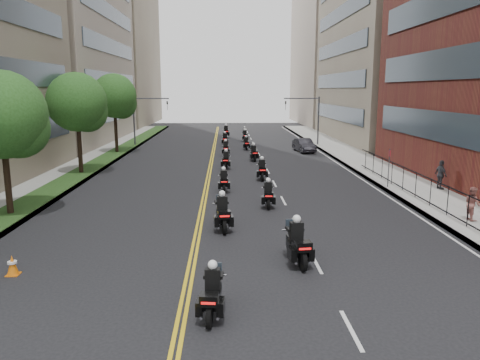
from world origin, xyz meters
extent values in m
plane|color=black|center=(0.00, 0.00, 0.00)|extent=(160.00, 160.00, 0.00)
cube|color=gray|center=(12.00, 25.00, 0.07)|extent=(4.00, 90.00, 0.15)
cube|color=gray|center=(-12.00, 25.00, 0.07)|extent=(4.00, 90.00, 0.15)
cube|color=#203C15|center=(-11.20, 25.00, 0.17)|extent=(2.00, 90.00, 0.04)
cube|color=#333F4C|center=(13.95, 17.00, 3.50)|extent=(0.12, 25.80, 1.80)
cube|color=#333F4C|center=(13.95, 17.00, 7.50)|extent=(0.12, 25.80, 1.80)
cube|color=#333F4C|center=(13.95, 17.00, 11.50)|extent=(0.12, 25.80, 1.80)
cube|color=gray|center=(21.50, 48.00, 15.00)|extent=(15.00, 28.00, 30.00)
cube|color=#333F4C|center=(13.95, 48.00, 3.50)|extent=(0.12, 24.08, 1.80)
cube|color=#333F4C|center=(13.95, 48.00, 7.50)|extent=(0.12, 24.08, 1.80)
cube|color=#333F4C|center=(13.95, 48.00, 11.50)|extent=(0.12, 24.08, 1.80)
cube|color=#333F4C|center=(13.95, 48.00, 15.50)|extent=(0.12, 24.08, 1.80)
cube|color=#AD9C8B|center=(21.50, 78.00, 13.00)|extent=(15.00, 28.00, 26.00)
cube|color=#333F4C|center=(-13.95, 48.00, 3.50)|extent=(0.12, 24.08, 1.80)
cube|color=#333F4C|center=(-13.95, 48.00, 7.50)|extent=(0.12, 24.08, 1.80)
cube|color=#333F4C|center=(-13.95, 48.00, 11.50)|extent=(0.12, 24.08, 1.80)
cube|color=#333F4C|center=(-13.95, 48.00, 15.50)|extent=(0.12, 24.08, 1.80)
cube|color=gray|center=(-22.00, 78.00, 13.00)|extent=(16.00, 28.00, 26.00)
cube|color=black|center=(11.00, 12.00, 1.60)|extent=(0.05, 28.00, 0.05)
cube|color=black|center=(11.00, 12.00, 0.30)|extent=(0.05, 28.00, 0.05)
cylinder|color=black|center=(-11.20, 12.00, 2.42)|extent=(0.32, 0.32, 4.83)
sphere|color=#224D19|center=(-11.20, 12.00, 5.18)|extent=(4.40, 4.40, 4.40)
sphere|color=#224D19|center=(-10.60, 12.40, 4.49)|extent=(3.08, 3.08, 3.08)
cylinder|color=black|center=(-11.20, 24.00, 2.55)|extent=(0.32, 0.32, 5.11)
sphere|color=#224D19|center=(-11.20, 24.00, 5.47)|extent=(4.40, 4.40, 4.40)
sphere|color=#224D19|center=(-10.60, 24.40, 4.75)|extent=(3.08, 3.08, 3.08)
cylinder|color=black|center=(-11.20, 36.00, 2.69)|extent=(0.32, 0.32, 5.39)
sphere|color=#224D19|center=(-11.20, 36.00, 5.78)|extent=(4.40, 4.40, 4.40)
sphere|color=#224D19|center=(-10.60, 36.40, 5.00)|extent=(3.08, 3.08, 3.08)
cylinder|color=#3F3F44|center=(10.50, 42.00, 2.80)|extent=(0.18, 0.18, 5.60)
cylinder|color=#3F3F44|center=(8.50, 42.00, 5.40)|extent=(4.00, 0.14, 0.14)
imported|color=black|center=(6.70, 42.00, 4.60)|extent=(0.16, 0.20, 1.00)
cylinder|color=#3F3F44|center=(-10.50, 42.00, 2.80)|extent=(0.18, 0.18, 5.60)
cylinder|color=#3F3F44|center=(-8.50, 42.00, 5.40)|extent=(4.00, 0.14, 0.14)
imported|color=black|center=(-6.70, 42.00, 4.60)|extent=(0.16, 0.20, 1.00)
cylinder|color=black|center=(-0.64, 0.25, 0.33)|extent=(0.20, 0.67, 0.66)
cylinder|color=black|center=(-0.49, 1.79, 0.33)|extent=(0.20, 0.67, 0.66)
cube|color=black|center=(-0.56, 1.02, 0.60)|extent=(0.53, 1.34, 0.39)
cube|color=silver|center=(-0.56, 1.07, 0.38)|extent=(0.42, 0.56, 0.29)
cube|color=black|center=(-0.64, 0.25, 0.83)|extent=(0.54, 0.45, 0.31)
cube|color=red|center=(-0.65, 0.05, 0.81)|extent=(0.39, 0.06, 0.07)
cube|color=black|center=(-0.56, 1.07, 1.08)|extent=(0.45, 0.31, 0.60)
sphere|color=white|center=(-0.56, 1.08, 1.49)|extent=(0.28, 0.28, 0.28)
cylinder|color=black|center=(2.57, 4.21, 0.37)|extent=(0.24, 0.75, 0.74)
cylinder|color=black|center=(2.36, 5.93, 0.37)|extent=(0.24, 0.75, 0.74)
cube|color=black|center=(2.47, 5.07, 0.67)|extent=(0.63, 1.51, 0.43)
cube|color=silver|center=(2.46, 5.12, 0.42)|extent=(0.48, 0.64, 0.33)
cube|color=black|center=(2.57, 4.21, 0.94)|extent=(0.62, 0.52, 0.35)
cube|color=red|center=(2.60, 3.98, 0.91)|extent=(0.44, 0.08, 0.08)
cube|color=black|center=(2.46, 5.12, 1.22)|extent=(0.51, 0.36, 0.67)
sphere|color=white|center=(2.46, 5.14, 1.67)|extent=(0.32, 0.32, 0.32)
cylinder|color=black|center=(-0.25, 8.60, 0.37)|extent=(0.23, 0.75, 0.74)
cylinder|color=black|center=(-0.42, 10.32, 0.37)|extent=(0.23, 0.75, 0.74)
cube|color=black|center=(-0.33, 9.46, 0.67)|extent=(0.60, 1.50, 0.43)
cube|color=silver|center=(-0.34, 9.51, 0.42)|extent=(0.47, 0.63, 0.33)
cube|color=black|center=(-0.25, 8.60, 0.93)|extent=(0.61, 0.51, 0.35)
cube|color=red|center=(-0.22, 8.37, 0.91)|extent=(0.43, 0.08, 0.08)
cube|color=black|center=(-0.34, 9.51, 1.21)|extent=(0.50, 0.35, 0.67)
sphere|color=white|center=(-0.34, 9.52, 1.67)|extent=(0.31, 0.31, 0.31)
cylinder|color=black|center=(2.14, 12.89, 0.33)|extent=(0.17, 0.66, 0.65)
cylinder|color=black|center=(2.21, 14.42, 0.33)|extent=(0.17, 0.66, 0.65)
cube|color=black|center=(2.18, 13.66, 0.59)|extent=(0.47, 1.31, 0.38)
cube|color=silver|center=(2.18, 13.71, 0.37)|extent=(0.39, 0.54, 0.29)
cube|color=black|center=(2.14, 12.89, 0.82)|extent=(0.52, 0.43, 0.31)
cube|color=red|center=(2.13, 12.69, 0.80)|extent=(0.38, 0.05, 0.07)
cube|color=black|center=(2.18, 13.71, 1.07)|extent=(0.43, 0.29, 0.59)
sphere|color=white|center=(2.18, 13.72, 1.47)|extent=(0.28, 0.28, 0.28)
cylinder|color=black|center=(-0.27, 16.95, 0.32)|extent=(0.15, 0.65, 0.64)
cylinder|color=black|center=(-0.32, 18.46, 0.32)|extent=(0.15, 0.65, 0.64)
cube|color=black|center=(-0.29, 17.71, 0.58)|extent=(0.44, 1.29, 0.38)
cube|color=silver|center=(-0.29, 17.75, 0.37)|extent=(0.38, 0.53, 0.28)
cube|color=black|center=(-0.27, 16.95, 0.81)|extent=(0.50, 0.41, 0.30)
cube|color=red|center=(-0.26, 16.76, 0.79)|extent=(0.38, 0.04, 0.07)
cube|color=black|center=(-0.29, 17.75, 1.06)|extent=(0.42, 0.28, 0.58)
sphere|color=white|center=(-0.29, 17.76, 1.45)|extent=(0.27, 0.27, 0.27)
cylinder|color=black|center=(2.43, 20.82, 0.34)|extent=(0.16, 0.69, 0.68)
cylinder|color=black|center=(2.47, 22.43, 0.34)|extent=(0.16, 0.69, 0.68)
cube|color=black|center=(2.45, 21.63, 0.62)|extent=(0.46, 1.37, 0.40)
cube|color=silver|center=(2.45, 21.68, 0.39)|extent=(0.40, 0.56, 0.30)
cube|color=black|center=(2.43, 20.82, 0.86)|extent=(0.53, 0.44, 0.32)
cube|color=red|center=(2.42, 20.61, 0.84)|extent=(0.40, 0.04, 0.07)
cube|color=black|center=(2.45, 21.68, 1.12)|extent=(0.45, 0.29, 0.62)
sphere|color=white|center=(2.45, 21.69, 1.54)|extent=(0.29, 0.29, 0.29)
cylinder|color=black|center=(-0.17, 25.63, 0.33)|extent=(0.18, 0.67, 0.66)
cylinder|color=black|center=(-0.07, 27.19, 0.33)|extent=(0.18, 0.67, 0.66)
cube|color=black|center=(-0.12, 26.41, 0.60)|extent=(0.50, 1.34, 0.39)
cube|color=silver|center=(-0.12, 26.46, 0.38)|extent=(0.41, 0.56, 0.29)
cube|color=black|center=(-0.17, 25.63, 0.84)|extent=(0.53, 0.44, 0.31)
cube|color=red|center=(-0.19, 25.43, 0.82)|extent=(0.39, 0.06, 0.07)
cube|color=black|center=(-0.12, 26.46, 1.09)|extent=(0.45, 0.30, 0.60)
sphere|color=white|center=(-0.12, 26.47, 1.50)|extent=(0.28, 0.28, 0.28)
cylinder|color=black|center=(2.46, 29.89, 0.33)|extent=(0.20, 0.67, 0.66)
cylinder|color=black|center=(2.30, 31.44, 0.33)|extent=(0.20, 0.67, 0.66)
cube|color=black|center=(2.38, 30.66, 0.60)|extent=(0.54, 1.35, 0.39)
cube|color=silver|center=(2.38, 30.71, 0.38)|extent=(0.42, 0.57, 0.29)
cube|color=black|center=(2.46, 29.89, 0.84)|extent=(0.54, 0.46, 0.31)
cube|color=red|center=(2.48, 29.69, 0.82)|extent=(0.39, 0.07, 0.07)
cube|color=black|center=(2.38, 30.71, 1.09)|extent=(0.45, 0.31, 0.60)
sphere|color=white|center=(2.38, 30.72, 1.50)|extent=(0.28, 0.28, 0.28)
cylinder|color=black|center=(-0.13, 33.41, 0.33)|extent=(0.15, 0.66, 0.66)
cylinder|color=black|center=(-0.17, 34.95, 0.33)|extent=(0.15, 0.66, 0.66)
cube|color=black|center=(-0.15, 34.18, 0.60)|extent=(0.44, 1.31, 0.39)
cube|color=silver|center=(-0.16, 34.23, 0.38)|extent=(0.38, 0.54, 0.29)
cube|color=black|center=(-0.13, 33.41, 0.83)|extent=(0.51, 0.42, 0.31)
cube|color=red|center=(-0.13, 33.21, 0.81)|extent=(0.39, 0.04, 0.07)
cube|color=black|center=(-0.16, 34.23, 1.08)|extent=(0.43, 0.28, 0.60)
sphere|color=white|center=(-0.16, 34.24, 1.49)|extent=(0.28, 0.28, 0.28)
cylinder|color=black|center=(2.10, 37.98, 0.31)|extent=(0.15, 0.63, 0.62)
cylinder|color=black|center=(2.04, 39.45, 0.31)|extent=(0.15, 0.63, 0.62)
cube|color=black|center=(2.07, 38.72, 0.57)|extent=(0.44, 1.25, 0.37)
cube|color=silver|center=(2.06, 38.76, 0.36)|extent=(0.37, 0.52, 0.28)
cube|color=black|center=(2.10, 37.98, 0.79)|extent=(0.49, 0.40, 0.29)
cube|color=red|center=(2.10, 37.79, 0.77)|extent=(0.37, 0.04, 0.06)
cube|color=black|center=(2.06, 38.76, 1.03)|extent=(0.41, 0.27, 0.57)
sphere|color=white|center=(2.06, 38.77, 1.41)|extent=(0.27, 0.27, 0.27)
cylinder|color=black|center=(-0.22, 41.99, 0.33)|extent=(0.14, 0.66, 0.66)
cylinder|color=black|center=(-0.23, 43.54, 0.33)|extent=(0.14, 0.66, 0.66)
cube|color=black|center=(-0.23, 42.76, 0.60)|extent=(0.41, 1.31, 0.39)
cube|color=silver|center=(-0.23, 42.81, 0.38)|extent=(0.37, 0.54, 0.29)
cube|color=black|center=(-0.22, 41.99, 0.84)|extent=(0.51, 0.41, 0.31)
cube|color=red|center=(-0.22, 41.78, 0.82)|extent=(0.39, 0.03, 0.07)
cube|color=black|center=(-0.23, 42.81, 1.09)|extent=(0.43, 0.27, 0.60)
sphere|color=white|center=(-0.23, 42.82, 1.50)|extent=(0.28, 0.28, 0.28)
cylinder|color=black|center=(2.30, 46.14, 0.33)|extent=(0.17, 0.66, 0.65)
cylinder|color=black|center=(2.22, 47.67, 0.33)|extent=(0.17, 0.66, 0.65)
cube|color=black|center=(2.26, 46.91, 0.59)|extent=(0.47, 1.31, 0.38)
cube|color=silver|center=(2.26, 46.95, 0.37)|extent=(0.39, 0.55, 0.29)
cube|color=black|center=(2.30, 46.14, 0.82)|extent=(0.52, 0.43, 0.31)
cube|color=red|center=(2.31, 45.94, 0.80)|extent=(0.38, 0.05, 0.07)
cube|color=black|center=(2.26, 46.95, 1.07)|extent=(0.44, 0.29, 0.59)
sphere|color=white|center=(2.26, 46.96, 1.48)|extent=(0.28, 0.28, 0.28)
cylinder|color=black|center=(-0.05, 50.70, 0.38)|extent=(0.18, 0.76, 0.76)
cylinder|color=black|center=(-0.11, 52.47, 0.38)|extent=(0.18, 0.76, 0.76)
cube|color=black|center=(-0.08, 51.58, 0.69)|extent=(0.51, 1.52, 0.44)
cube|color=silver|center=(-0.08, 51.64, 0.43)|extent=(0.44, 0.62, 0.33)
cube|color=black|center=(-0.05, 50.70, 0.96)|extent=(0.59, 0.48, 0.36)
cube|color=red|center=(-0.04, 50.46, 0.93)|extent=(0.45, 0.05, 0.08)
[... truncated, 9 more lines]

